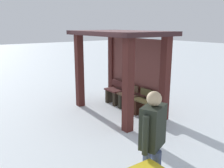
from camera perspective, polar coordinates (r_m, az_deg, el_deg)
ground_plane at (r=7.37m, az=1.55°, el=-6.56°), size 60.00×60.00×0.00m
bus_shelter at (r=7.05m, az=2.60°, el=7.05°), size 2.93×1.82×2.40m
bench_left_inside at (r=8.02m, az=0.47°, el=-2.44°), size 0.62×0.36×0.78m
bench_center_inside at (r=7.48m, az=3.75°, el=-3.68°), size 0.62×0.37×0.78m
bench_right_inside at (r=6.98m, az=7.54°, el=-5.11°), size 0.62×0.37×0.78m
person_walking at (r=3.68m, az=9.57°, el=-12.02°), size 0.46×0.61×1.65m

